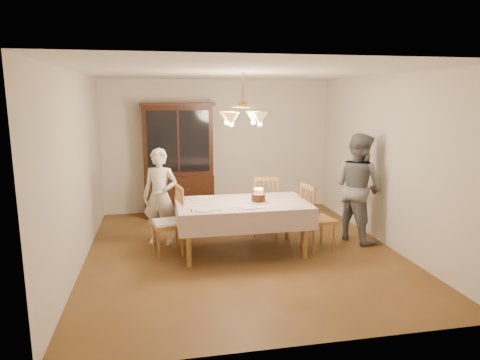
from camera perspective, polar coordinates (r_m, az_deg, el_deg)
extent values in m
plane|color=#563718|center=(6.44, 0.34, -9.55)|extent=(5.00, 5.00, 0.00)
plane|color=white|center=(6.04, 0.37, 14.23)|extent=(5.00, 5.00, 0.00)
plane|color=beige|center=(8.55, -2.95, 4.54)|extent=(4.50, 0.00, 4.50)
plane|color=beige|center=(3.74, 7.95, -4.00)|extent=(4.50, 0.00, 4.50)
plane|color=beige|center=(6.08, -20.91, 1.19)|extent=(0.00, 5.00, 5.00)
plane|color=beige|center=(6.91, 19.00, 2.41)|extent=(0.00, 5.00, 5.00)
cube|color=#905F2A|center=(6.22, 0.35, -3.24)|extent=(1.80, 1.00, 0.04)
cube|color=beige|center=(6.21, 0.35, -3.03)|extent=(1.90, 1.10, 0.01)
cylinder|color=#905F2A|center=(5.82, -6.84, -8.18)|extent=(0.07, 0.07, 0.71)
cylinder|color=#905F2A|center=(6.15, 8.70, -7.18)|extent=(0.07, 0.07, 0.71)
cylinder|color=#905F2A|center=(6.62, -7.39, -5.81)|extent=(0.07, 0.07, 0.71)
cylinder|color=#905F2A|center=(6.91, 6.36, -5.07)|extent=(0.07, 0.07, 0.71)
cube|color=black|center=(8.36, -8.08, -1.96)|extent=(1.30, 0.50, 0.80)
cube|color=black|center=(8.24, -8.30, 5.25)|extent=(1.30, 0.40, 1.30)
cube|color=black|center=(8.04, -8.23, 5.11)|extent=(1.14, 0.01, 1.14)
cube|color=black|center=(8.15, -8.41, 9.97)|extent=(1.38, 0.54, 0.06)
cube|color=#905F2A|center=(7.16, 3.35, -3.67)|extent=(0.50, 0.48, 0.05)
cube|color=#905F2A|center=(6.86, 3.54, 0.13)|extent=(0.40, 0.10, 0.06)
cylinder|color=#905F2A|center=(7.40, 4.59, -5.08)|extent=(0.04, 0.04, 0.43)
cylinder|color=#905F2A|center=(7.37, 1.80, -5.12)|extent=(0.04, 0.04, 0.43)
cylinder|color=#905F2A|center=(7.08, 4.91, -5.84)|extent=(0.04, 0.04, 0.43)
cylinder|color=#905F2A|center=(7.04, 1.99, -5.89)|extent=(0.04, 0.04, 0.43)
cube|color=#905F2A|center=(6.30, -9.66, -5.85)|extent=(0.49, 0.51, 0.05)
cube|color=#905F2A|center=(6.22, -8.10, -1.09)|extent=(0.11, 0.40, 0.06)
cylinder|color=#905F2A|center=(6.51, -11.40, -7.52)|extent=(0.04, 0.04, 0.43)
cylinder|color=#905F2A|center=(6.18, -10.80, -8.53)|extent=(0.04, 0.04, 0.43)
cylinder|color=#905F2A|center=(6.58, -8.47, -7.24)|extent=(0.04, 0.04, 0.43)
cylinder|color=#905F2A|center=(6.24, -7.70, -8.22)|extent=(0.04, 0.04, 0.43)
cube|color=silver|center=(6.29, -9.67, -5.54)|extent=(0.45, 0.46, 0.03)
cube|color=#905F2A|center=(6.54, 10.38, -5.26)|extent=(0.48, 0.50, 0.05)
cube|color=#905F2A|center=(6.32, 9.05, -0.92)|extent=(0.10, 0.40, 0.06)
cylinder|color=#905F2A|center=(6.54, 12.41, -7.48)|extent=(0.04, 0.04, 0.43)
cylinder|color=#905F2A|center=(6.84, 10.80, -6.61)|extent=(0.04, 0.04, 0.43)
cylinder|color=#905F2A|center=(6.38, 9.79, -7.87)|extent=(0.04, 0.04, 0.43)
cylinder|color=#905F2A|center=(6.68, 8.26, -6.96)|extent=(0.04, 0.04, 0.43)
imported|color=beige|center=(6.71, -10.59, -2.20)|extent=(0.64, 0.52, 1.50)
imported|color=slate|center=(7.00, 15.42, -0.95)|extent=(0.94, 1.03, 1.72)
cylinder|color=white|center=(6.22, 2.46, -2.92)|extent=(0.30, 0.30, 0.01)
cylinder|color=#331B0B|center=(6.21, 2.47, -2.36)|extent=(0.20, 0.20, 0.11)
cylinder|color=#598CD8|center=(6.20, 3.02, -1.53)|extent=(0.01, 0.01, 0.07)
sphere|color=#FFB23F|center=(6.19, 3.02, -1.16)|extent=(0.01, 0.01, 0.01)
cylinder|color=pink|center=(6.22, 2.93, -1.48)|extent=(0.01, 0.01, 0.07)
sphere|color=#FFB23F|center=(6.21, 2.93, -1.12)|extent=(0.01, 0.01, 0.01)
cylinder|color=#EACC66|center=(6.24, 2.77, -1.45)|extent=(0.01, 0.01, 0.07)
sphere|color=#FFB23F|center=(6.23, 2.77, -1.09)|extent=(0.01, 0.01, 0.01)
cylinder|color=#598CD8|center=(6.25, 2.56, -1.43)|extent=(0.01, 0.01, 0.07)
sphere|color=#FFB23F|center=(6.24, 2.57, -1.07)|extent=(0.01, 0.01, 0.01)
cylinder|color=pink|center=(6.24, 2.35, -1.43)|extent=(0.01, 0.01, 0.07)
sphere|color=#FFB23F|center=(6.24, 2.35, -1.07)|extent=(0.01, 0.01, 0.01)
cylinder|color=#EACC66|center=(6.23, 2.15, -1.45)|extent=(0.01, 0.01, 0.07)
sphere|color=#FFB23F|center=(6.23, 2.15, -1.09)|extent=(0.01, 0.01, 0.01)
cylinder|color=#598CD8|center=(6.22, 2.00, -1.48)|extent=(0.01, 0.01, 0.07)
sphere|color=#FFB23F|center=(6.21, 2.00, -1.12)|extent=(0.01, 0.01, 0.01)
cylinder|color=pink|center=(6.20, 1.92, -1.53)|extent=(0.01, 0.01, 0.07)
sphere|color=#FFB23F|center=(6.19, 1.92, -1.16)|extent=(0.01, 0.01, 0.01)
cylinder|color=#EACC66|center=(6.17, 1.93, -1.57)|extent=(0.01, 0.01, 0.07)
sphere|color=#FFB23F|center=(6.16, 1.93, -1.21)|extent=(0.01, 0.01, 0.01)
cylinder|color=#598CD8|center=(6.15, 2.02, -1.62)|extent=(0.01, 0.01, 0.07)
sphere|color=#FFB23F|center=(6.14, 2.02, -1.25)|extent=(0.01, 0.01, 0.01)
cylinder|color=pink|center=(6.14, 2.18, -1.65)|extent=(0.01, 0.01, 0.07)
sphere|color=#FFB23F|center=(6.13, 2.18, -1.29)|extent=(0.01, 0.01, 0.01)
cylinder|color=#EACC66|center=(6.13, 2.39, -1.67)|extent=(0.01, 0.01, 0.07)
sphere|color=#FFB23F|center=(6.12, 2.39, -1.30)|extent=(0.01, 0.01, 0.01)
cylinder|color=#598CD8|center=(6.13, 2.61, -1.67)|extent=(0.01, 0.01, 0.07)
sphere|color=#FFB23F|center=(6.12, 2.61, -1.30)|extent=(0.01, 0.01, 0.01)
cylinder|color=pink|center=(6.14, 2.81, -1.65)|extent=(0.01, 0.01, 0.07)
sphere|color=#FFB23F|center=(6.13, 2.81, -1.29)|extent=(0.01, 0.01, 0.01)
cylinder|color=#EACC66|center=(6.16, 2.96, -1.62)|extent=(0.01, 0.01, 0.07)
sphere|color=#FFB23F|center=(6.15, 2.96, -1.25)|extent=(0.01, 0.01, 0.01)
cylinder|color=#598CD8|center=(6.18, 3.03, -1.57)|extent=(0.01, 0.01, 0.07)
sphere|color=#FFB23F|center=(6.17, 3.03, -1.21)|extent=(0.01, 0.01, 0.01)
cylinder|color=white|center=(5.79, -4.75, -3.98)|extent=(0.26, 0.26, 0.02)
cube|color=silver|center=(5.78, -6.47, -4.10)|extent=(0.01, 0.16, 0.01)
cube|color=silver|center=(5.82, -3.04, -3.93)|extent=(0.10, 0.10, 0.01)
cylinder|color=white|center=(5.88, 1.22, -3.71)|extent=(0.23, 0.23, 0.02)
cube|color=silver|center=(5.85, -0.29, -3.83)|extent=(0.02, 0.16, 0.01)
cube|color=silver|center=(5.92, 2.72, -3.66)|extent=(0.10, 0.10, 0.01)
cylinder|color=white|center=(6.44, -5.85, -2.48)|extent=(0.23, 0.23, 0.02)
cube|color=silver|center=(6.43, -7.28, -2.57)|extent=(0.01, 0.16, 0.01)
cube|color=silver|center=(6.45, -4.43, -2.44)|extent=(0.10, 0.10, 0.01)
cylinder|color=#BF8C3F|center=(6.03, 0.37, 12.33)|extent=(0.02, 0.02, 0.40)
cylinder|color=#BF8C3F|center=(6.03, 0.37, 9.95)|extent=(0.12, 0.12, 0.10)
cone|color=#D8994C|center=(6.27, 1.80, 8.34)|extent=(0.22, 0.22, 0.18)
sphere|color=#FFD899|center=(6.27, 1.79, 7.70)|extent=(0.07, 0.07, 0.07)
cone|color=#D8994C|center=(6.20, -1.81, 8.31)|extent=(0.22, 0.22, 0.18)
sphere|color=#FFD899|center=(6.20, -1.81, 7.66)|extent=(0.07, 0.07, 0.07)
cone|color=#D8994C|center=(5.81, -1.18, 8.13)|extent=(0.22, 0.22, 0.18)
sphere|color=#FFD899|center=(5.81, -1.18, 7.44)|extent=(0.07, 0.07, 0.07)
cone|color=#D8994C|center=(5.89, 2.66, 8.16)|extent=(0.22, 0.22, 0.18)
sphere|color=#FFD899|center=(5.89, 2.65, 7.48)|extent=(0.07, 0.07, 0.07)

